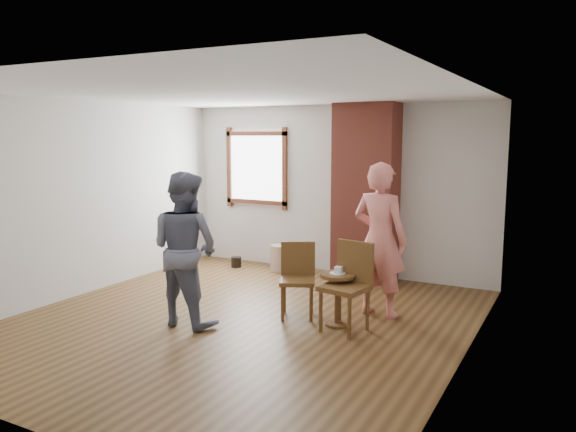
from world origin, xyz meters
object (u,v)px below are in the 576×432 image
object	(u,v)px
dining_chair_right	(349,281)
side_table	(337,291)
dining_chair_left	(298,275)
man	(185,249)
stoneware_crock	(280,258)
person_pink	(380,240)

from	to	relation	value
dining_chair_right	side_table	xyz separation A→B (m)	(-0.16, 0.07, -0.15)
dining_chair_right	side_table	bearing A→B (deg)	167.57
dining_chair_left	man	distance (m)	1.37
stoneware_crock	man	distance (m)	2.82
dining_chair_left	side_table	world-z (taller)	dining_chair_left
dining_chair_left	stoneware_crock	bearing A→B (deg)	99.52
stoneware_crock	dining_chair_right	world-z (taller)	dining_chair_right
dining_chair_right	man	world-z (taller)	man
person_pink	dining_chair_right	bearing A→B (deg)	86.40
side_table	person_pink	xyz separation A→B (m)	(0.29, 0.58, 0.51)
side_table	man	xyz separation A→B (m)	(-1.55, -0.75, 0.47)
stoneware_crock	dining_chair_left	size ratio (longest dim) A/B	0.47
person_pink	dining_chair_left	bearing A→B (deg)	36.02
man	side_table	bearing A→B (deg)	-150.79
dining_chair_left	dining_chair_right	xyz separation A→B (m)	(0.73, -0.18, 0.06)
dining_chair_right	side_table	size ratio (longest dim) A/B	1.63
person_pink	side_table	bearing A→B (deg)	70.87
dining_chair_right	side_table	world-z (taller)	dining_chair_right
stoneware_crock	dining_chair_right	size ratio (longest dim) A/B	0.42
stoneware_crock	person_pink	bearing A→B (deg)	-33.50
stoneware_crock	side_table	size ratio (longest dim) A/B	0.69
stoneware_crock	dining_chair_right	distance (m)	2.86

